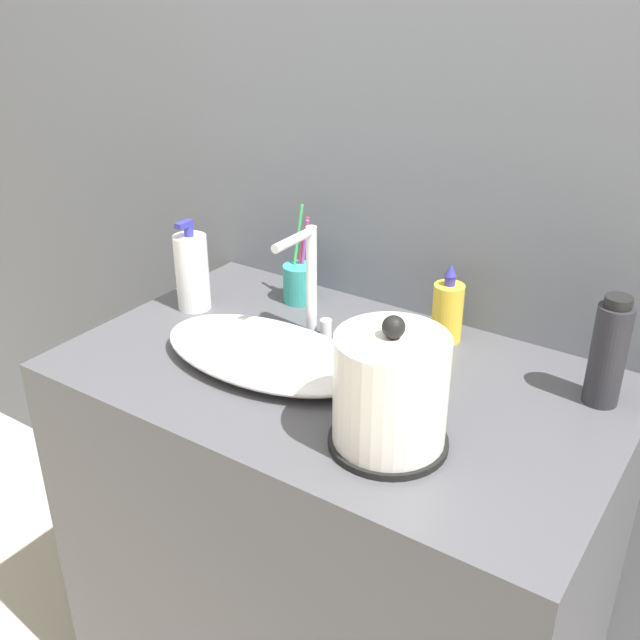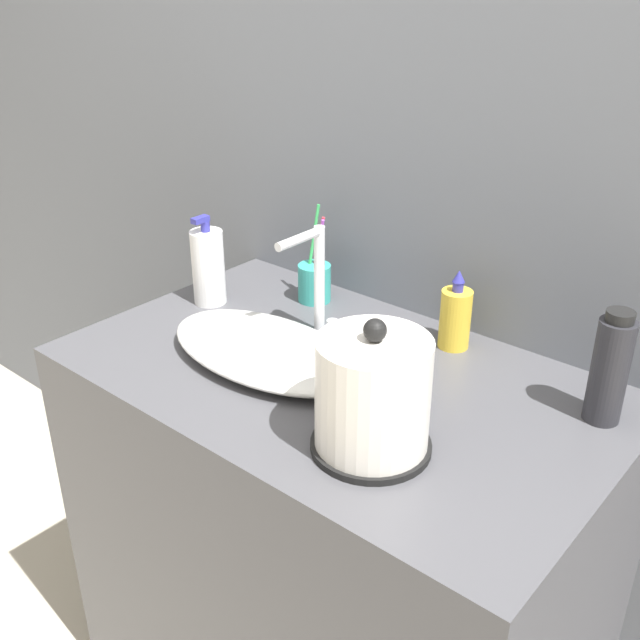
{
  "view_description": "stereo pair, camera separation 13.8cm",
  "coord_description": "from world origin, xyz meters",
  "px_view_note": "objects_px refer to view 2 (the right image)",
  "views": [
    {
      "loc": [
        0.65,
        -0.71,
        1.64
      ],
      "look_at": [
        -0.04,
        0.32,
        1.02
      ],
      "focal_mm": 42.0,
      "sensor_mm": 36.0,
      "label": 1
    },
    {
      "loc": [
        0.76,
        -0.63,
        1.64
      ],
      "look_at": [
        -0.04,
        0.32,
        1.02
      ],
      "focal_mm": 42.0,
      "sensor_mm": 36.0,
      "label": 2
    }
  ],
  "objects_px": {
    "toothbrush_cup": "(315,281)",
    "lotion_bottle": "(208,266)",
    "faucet": "(317,279)",
    "electric_kettle": "(372,399)",
    "mouthwash_bottle": "(610,369)",
    "shampoo_bottle": "(455,317)"
  },
  "relations": [
    {
      "from": "faucet",
      "to": "electric_kettle",
      "type": "distance_m",
      "value": 0.4
    },
    {
      "from": "electric_kettle",
      "to": "toothbrush_cup",
      "type": "distance_m",
      "value": 0.57
    },
    {
      "from": "mouthwash_bottle",
      "to": "lotion_bottle",
      "type": "bearing_deg",
      "value": -172.54
    },
    {
      "from": "electric_kettle",
      "to": "shampoo_bottle",
      "type": "height_order",
      "value": "electric_kettle"
    },
    {
      "from": "toothbrush_cup",
      "to": "mouthwash_bottle",
      "type": "relative_size",
      "value": 1.09
    },
    {
      "from": "shampoo_bottle",
      "to": "toothbrush_cup",
      "type": "bearing_deg",
      "value": -177.79
    },
    {
      "from": "faucet",
      "to": "electric_kettle",
      "type": "bearing_deg",
      "value": -36.98
    },
    {
      "from": "faucet",
      "to": "mouthwash_bottle",
      "type": "height_order",
      "value": "faucet"
    },
    {
      "from": "shampoo_bottle",
      "to": "mouthwash_bottle",
      "type": "xyz_separation_m",
      "value": [
        0.33,
        -0.06,
        0.03
      ]
    },
    {
      "from": "electric_kettle",
      "to": "shampoo_bottle",
      "type": "distance_m",
      "value": 0.39
    },
    {
      "from": "lotion_bottle",
      "to": "mouthwash_bottle",
      "type": "bearing_deg",
      "value": 7.46
    },
    {
      "from": "toothbrush_cup",
      "to": "mouthwash_bottle",
      "type": "height_order",
      "value": "toothbrush_cup"
    },
    {
      "from": "mouthwash_bottle",
      "to": "electric_kettle",
      "type": "bearing_deg",
      "value": -127.75
    },
    {
      "from": "faucet",
      "to": "toothbrush_cup",
      "type": "height_order",
      "value": "faucet"
    },
    {
      "from": "toothbrush_cup",
      "to": "lotion_bottle",
      "type": "bearing_deg",
      "value": -137.36
    },
    {
      "from": "lotion_bottle",
      "to": "toothbrush_cup",
      "type": "bearing_deg",
      "value": 42.64
    },
    {
      "from": "shampoo_bottle",
      "to": "mouthwash_bottle",
      "type": "relative_size",
      "value": 0.81
    },
    {
      "from": "toothbrush_cup",
      "to": "shampoo_bottle",
      "type": "relative_size",
      "value": 1.34
    },
    {
      "from": "faucet",
      "to": "mouthwash_bottle",
      "type": "distance_m",
      "value": 0.57
    },
    {
      "from": "faucet",
      "to": "toothbrush_cup",
      "type": "relative_size",
      "value": 1.05
    },
    {
      "from": "lotion_bottle",
      "to": "mouthwash_bottle",
      "type": "distance_m",
      "value": 0.86
    },
    {
      "from": "toothbrush_cup",
      "to": "lotion_bottle",
      "type": "xyz_separation_m",
      "value": [
        -0.17,
        -0.16,
        0.04
      ]
    }
  ]
}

